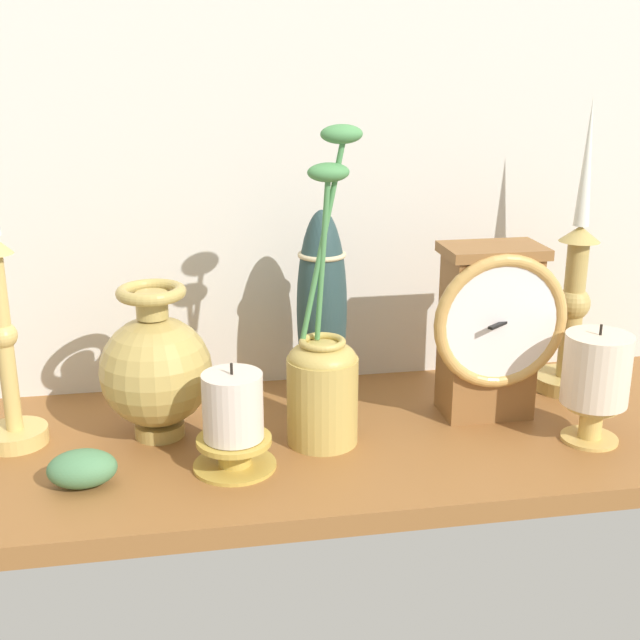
% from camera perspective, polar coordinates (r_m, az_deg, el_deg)
% --- Properties ---
extents(ground_plane, '(1.00, 0.36, 0.02)m').
position_cam_1_polar(ground_plane, '(0.99, 1.04, -8.36)').
color(ground_plane, brown).
extents(back_wall, '(1.20, 0.02, 0.65)m').
position_cam_1_polar(back_wall, '(1.07, -0.79, 12.55)').
color(back_wall, silver).
rests_on(back_wall, ground_plane).
extents(mantel_clock, '(0.16, 0.10, 0.21)m').
position_cam_1_polar(mantel_clock, '(1.01, 11.58, -0.57)').
color(mantel_clock, brown).
rests_on(mantel_clock, ground_plane).
extents(candlestick_tall_left, '(0.07, 0.07, 0.40)m').
position_cam_1_polar(candlestick_tall_left, '(0.97, -20.88, -0.18)').
color(candlestick_tall_left, tan).
rests_on(candlestick_tall_left, ground_plane).
extents(candlestick_tall_center, '(0.09, 0.09, 0.38)m').
position_cam_1_polar(candlestick_tall_center, '(1.12, 16.90, 1.11)').
color(candlestick_tall_center, tan).
rests_on(candlestick_tall_center, ground_plane).
extents(brass_vase_bulbous, '(0.13, 0.13, 0.18)m').
position_cam_1_polar(brass_vase_bulbous, '(0.96, -11.14, -3.28)').
color(brass_vase_bulbous, tan).
rests_on(brass_vase_bulbous, ground_plane).
extents(brass_vase_jar, '(0.08, 0.08, 0.35)m').
position_cam_1_polar(brass_vase_jar, '(0.93, 0.21, -3.81)').
color(brass_vase_jar, tan).
rests_on(brass_vase_jar, ground_plane).
extents(pillar_candle_front, '(0.09, 0.09, 0.12)m').
position_cam_1_polar(pillar_candle_front, '(0.89, -5.93, -6.94)').
color(pillar_candle_front, gold).
rests_on(pillar_candle_front, ground_plane).
extents(pillar_candle_near_clock, '(0.07, 0.07, 0.14)m').
position_cam_1_polar(pillar_candle_near_clock, '(0.99, 18.30, -3.76)').
color(pillar_candle_near_clock, tan).
rests_on(pillar_candle_near_clock, ground_plane).
extents(tall_ceramic_vase, '(0.06, 0.06, 0.25)m').
position_cam_1_polar(tall_ceramic_vase, '(1.02, -0.04, 0.76)').
color(tall_ceramic_vase, '#253D3D').
rests_on(tall_ceramic_vase, ground_plane).
extents(ivy_sprig, '(0.07, 0.05, 0.04)m').
position_cam_1_polar(ivy_sprig, '(0.90, -15.93, -9.73)').
color(ivy_sprig, '#4B7D50').
rests_on(ivy_sprig, ground_plane).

